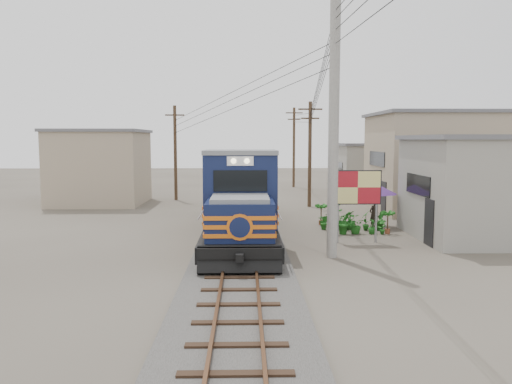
{
  "coord_description": "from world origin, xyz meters",
  "views": [
    {
      "loc": [
        0.18,
        -19.22,
        4.49
      ],
      "look_at": [
        0.66,
        2.6,
        2.2
      ],
      "focal_mm": 35.0,
      "sensor_mm": 36.0,
      "label": 1
    }
  ],
  "objects_px": {
    "market_umbrella": "(378,190)",
    "vendor": "(374,214)",
    "billboard": "(358,189)",
    "locomotive": "(241,198)"
  },
  "relations": [
    {
      "from": "billboard",
      "to": "market_umbrella",
      "type": "distance_m",
      "value": 4.42
    },
    {
      "from": "billboard",
      "to": "vendor",
      "type": "bearing_deg",
      "value": 64.45
    },
    {
      "from": "locomotive",
      "to": "market_umbrella",
      "type": "height_order",
      "value": "locomotive"
    },
    {
      "from": "locomotive",
      "to": "market_umbrella",
      "type": "distance_m",
      "value": 7.25
    },
    {
      "from": "locomotive",
      "to": "billboard",
      "type": "bearing_deg",
      "value": -22.94
    },
    {
      "from": "locomotive",
      "to": "vendor",
      "type": "bearing_deg",
      "value": 8.98
    },
    {
      "from": "market_umbrella",
      "to": "vendor",
      "type": "relative_size",
      "value": 1.45
    },
    {
      "from": "billboard",
      "to": "vendor",
      "type": "xyz_separation_m",
      "value": [
        1.57,
        3.19,
        -1.58
      ]
    },
    {
      "from": "market_umbrella",
      "to": "vendor",
      "type": "height_order",
      "value": "market_umbrella"
    },
    {
      "from": "market_umbrella",
      "to": "vendor",
      "type": "distance_m",
      "value": 1.45
    }
  ]
}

